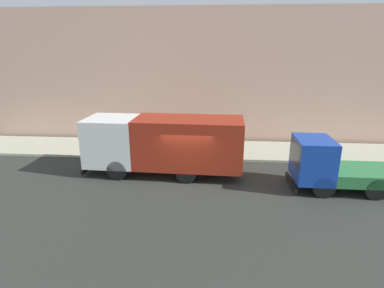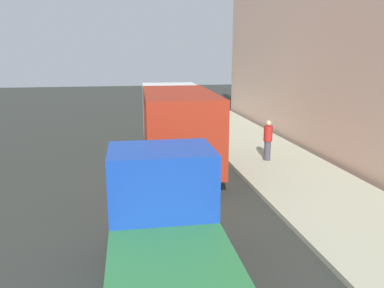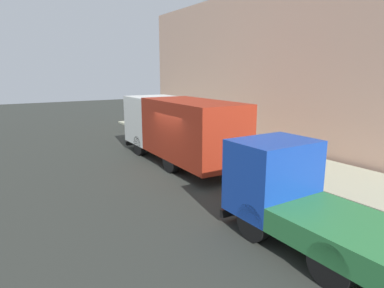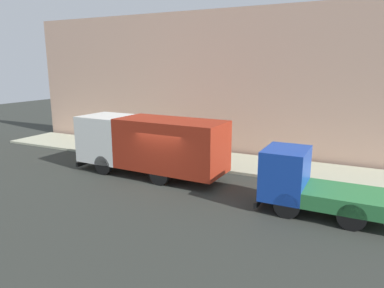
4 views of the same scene
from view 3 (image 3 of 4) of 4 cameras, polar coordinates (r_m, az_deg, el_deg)
The scene contains 7 objects.
ground at distance 14.27m, azimuth -2.94°, elevation -4.83°, with size 80.00×80.00×0.00m, color #2D302B.
sidewalk at distance 17.16m, azimuth 11.50°, elevation -1.89°, with size 3.88×30.00×0.14m, color #ADAF94.
building_facade at distance 18.46m, azimuth 17.67°, elevation 12.74°, with size 0.50×30.00×9.06m, color #CEA38A.
large_utility_truck at distance 15.43m, azimuth -2.45°, elevation 3.07°, with size 2.76×8.30×3.03m.
small_flatbed_truck at distance 8.64m, azimuth 18.55°, elevation -9.04°, with size 2.25×5.27×2.45m.
pedestrian_walking at distance 17.16m, azimuth 9.29°, elevation 1.40°, with size 0.37×0.37×1.64m.
traffic_cone_orange at distance 21.04m, azimuth -3.26°, elevation 2.15°, with size 0.51×0.51×0.73m, color orange.
Camera 3 is at (-6.79, -11.83, 4.18)m, focal length 30.63 mm.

